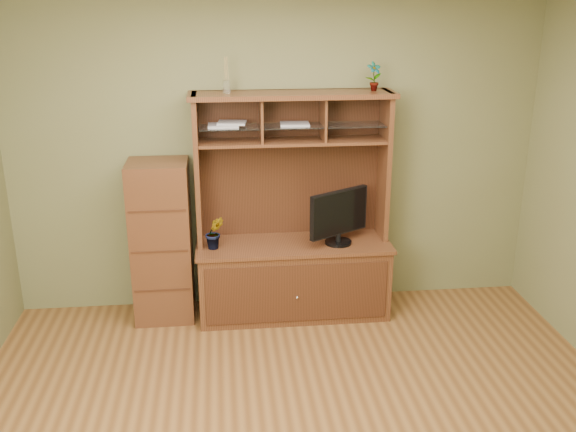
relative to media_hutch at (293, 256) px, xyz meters
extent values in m
cube|color=olive|center=(-0.11, 0.28, 0.83)|extent=(4.50, 0.02, 2.70)
cube|color=#422312|center=(0.00, -0.02, -0.21)|extent=(1.60, 0.55, 0.62)
cube|color=#311A0D|center=(0.00, -0.30, -0.21)|extent=(1.50, 0.01, 0.50)
sphere|color=silver|center=(0.00, -0.32, -0.24)|extent=(0.02, 0.02, 0.02)
cube|color=#422312|center=(0.00, -0.02, 0.11)|extent=(1.64, 0.59, 0.03)
cube|color=#422312|center=(-0.78, 0.08, 0.75)|extent=(0.04, 0.35, 1.25)
cube|color=#422312|center=(0.78, 0.08, 0.75)|extent=(0.04, 0.35, 1.25)
cube|color=#311A0D|center=(0.00, 0.24, 0.75)|extent=(1.52, 0.02, 1.25)
cube|color=#422312|center=(0.00, 0.08, 1.36)|extent=(1.66, 0.40, 0.04)
cube|color=#422312|center=(0.00, 0.08, 0.98)|extent=(1.52, 0.32, 0.02)
cube|color=#422312|center=(-0.25, 0.08, 1.16)|extent=(0.02, 0.31, 0.35)
cube|color=#422312|center=(0.25, 0.08, 1.16)|extent=(0.02, 0.31, 0.35)
cube|color=silver|center=(0.00, 0.07, 1.11)|extent=(1.50, 0.27, 0.01)
cylinder|color=black|center=(0.37, -0.08, 0.14)|extent=(0.23, 0.23, 0.02)
cylinder|color=black|center=(0.37, -0.08, 0.19)|extent=(0.05, 0.05, 0.07)
cube|color=black|center=(0.37, -0.08, 0.40)|extent=(0.53, 0.34, 0.38)
imported|color=#2B551D|center=(-0.66, -0.08, 0.27)|extent=(0.17, 0.14, 0.28)
imported|color=#3A6322|center=(0.66, 0.08, 1.49)|extent=(0.14, 0.11, 0.23)
cylinder|color=silver|center=(-0.52, 0.08, 1.43)|extent=(0.06, 0.06, 0.10)
cylinder|color=#A18C50|center=(-0.52, 0.08, 1.57)|extent=(0.04, 0.04, 0.18)
cube|color=#AFAFB4|center=(-0.56, 0.08, 1.12)|extent=(0.25, 0.19, 0.02)
cube|color=#AFAFB4|center=(-0.49, 0.08, 1.14)|extent=(0.25, 0.20, 0.02)
cube|color=#AFAFB4|center=(0.02, 0.08, 1.12)|extent=(0.24, 0.20, 0.02)
cube|color=#422312|center=(-1.10, 0.03, 0.16)|extent=(0.49, 0.44, 1.37)
cube|color=#311A0D|center=(-1.10, -0.19, -0.18)|extent=(0.45, 0.01, 0.02)
cube|color=#311A0D|center=(-1.10, -0.19, 0.16)|extent=(0.45, 0.01, 0.01)
cube|color=#311A0D|center=(-1.10, -0.19, 0.50)|extent=(0.45, 0.01, 0.02)
camera|label=1|loc=(-0.59, -5.04, 2.10)|focal=40.00mm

